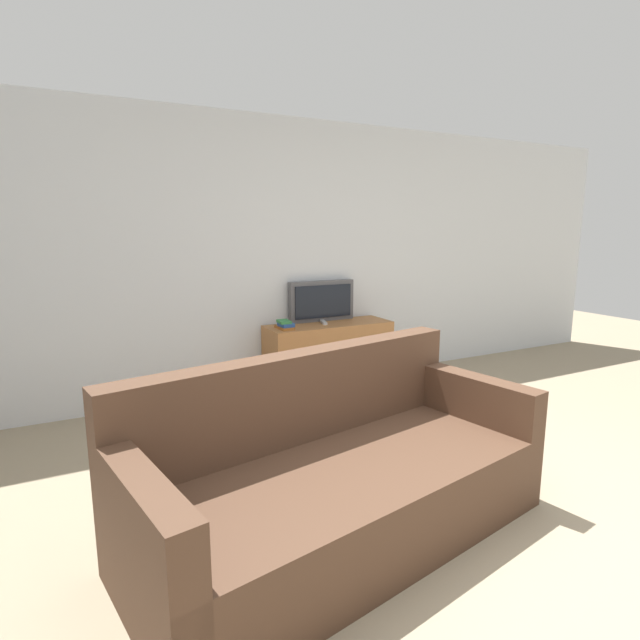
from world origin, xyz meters
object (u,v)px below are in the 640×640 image
(couch, at_px, (338,480))
(remote_on_stand, at_px, (324,322))
(television, at_px, (322,301))
(book_stack, at_px, (285,325))
(tv_stand, at_px, (329,356))

(couch, relative_size, remote_on_stand, 12.76)
(couch, bearing_deg, television, 53.92)
(book_stack, bearing_deg, television, 23.21)
(television, bearing_deg, tv_stand, -91.77)
(television, bearing_deg, remote_on_stand, -109.71)
(tv_stand, distance_m, television, 0.55)
(book_stack, height_order, remote_on_stand, book_stack)
(book_stack, relative_size, remote_on_stand, 1.22)
(book_stack, xyz_separation_m, remote_on_stand, (0.45, 0.08, -0.03))
(book_stack, bearing_deg, couch, -106.33)
(television, xyz_separation_m, remote_on_stand, (-0.05, -0.14, -0.19))
(book_stack, bearing_deg, remote_on_stand, 9.65)
(television, height_order, couch, television)
(tv_stand, xyz_separation_m, television, (0.01, 0.17, 0.53))
(tv_stand, bearing_deg, television, 88.23)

